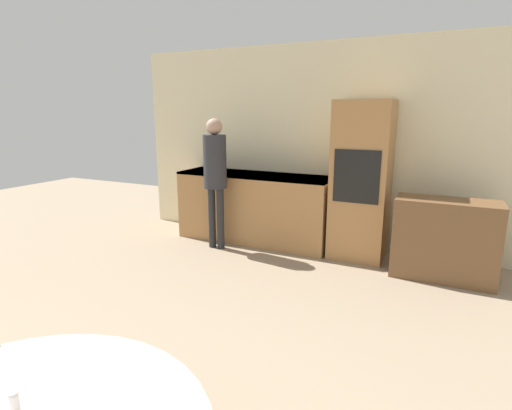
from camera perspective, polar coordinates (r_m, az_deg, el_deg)
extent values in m
cube|color=beige|center=(5.25, 12.46, 8.06)|extent=(6.01, 0.05, 2.60)
cube|color=#AD7A47|center=(5.43, -0.25, -0.39)|extent=(2.10, 0.60, 0.93)
cube|color=black|center=(5.35, -0.25, 4.32)|extent=(2.10, 0.60, 0.03)
cube|color=#AD7A47|center=(4.91, 14.80, 3.33)|extent=(0.64, 0.58, 1.87)
cube|color=black|center=(4.61, 14.14, 3.94)|extent=(0.51, 0.01, 0.60)
cube|color=brown|center=(4.65, 25.33, -4.50)|extent=(1.02, 0.45, 0.85)
cylinder|color=#262628|center=(5.22, -6.31, -1.79)|extent=(0.09, 0.09, 0.80)
cylinder|color=#262628|center=(5.15, -5.08, -1.96)|extent=(0.09, 0.09, 0.80)
cylinder|color=#2D2D33|center=(5.05, -5.89, 6.18)|extent=(0.29, 0.29, 0.67)
sphere|color=tan|center=(5.02, -6.01, 11.08)|extent=(0.20, 0.20, 0.20)
cylinder|color=white|center=(1.69, -31.29, -23.20)|extent=(0.03, 0.03, 0.07)
cylinder|color=silver|center=(1.67, -31.48, -21.97)|extent=(0.03, 0.03, 0.01)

